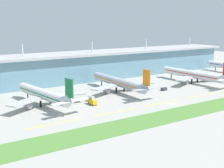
{
  "coord_description": "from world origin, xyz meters",
  "views": [
    {
      "loc": [
        -126.03,
        -124.95,
        46.39
      ],
      "look_at": [
        -15.21,
        39.45,
        7.0
      ],
      "focal_mm": 50.13,
      "sensor_mm": 36.0,
      "label": 1
    }
  ],
  "objects_px": {
    "airliner_far_middle": "(193,75)",
    "pushback_tug": "(164,89)",
    "airliner_center": "(119,82)",
    "fuel_truck": "(92,101)",
    "airliner_near_middle": "(44,95)",
    "baggage_cart": "(89,99)"
  },
  "relations": [
    {
      "from": "airliner_near_middle",
      "to": "pushback_tug",
      "type": "xyz_separation_m",
      "value": [
        83.95,
        -7.87,
        -5.34
      ]
    },
    {
      "from": "airliner_center",
      "to": "baggage_cart",
      "type": "relative_size",
      "value": 18.3
    },
    {
      "from": "pushback_tug",
      "to": "baggage_cart",
      "type": "xyz_separation_m",
      "value": [
        -57.62,
        3.26,
        0.16
      ]
    },
    {
      "from": "airliner_near_middle",
      "to": "airliner_far_middle",
      "type": "distance_m",
      "value": 121.7
    },
    {
      "from": "airliner_near_middle",
      "to": "airliner_far_middle",
      "type": "relative_size",
      "value": 0.88
    },
    {
      "from": "airliner_center",
      "to": "pushback_tug",
      "type": "xyz_separation_m",
      "value": [
        28.35,
        -13.71,
        -5.35
      ]
    },
    {
      "from": "airliner_far_middle",
      "to": "baggage_cart",
      "type": "xyz_separation_m",
      "value": [
        -95.37,
        -4.28,
        -5.19
      ]
    },
    {
      "from": "airliner_center",
      "to": "airliner_near_middle",
      "type": "bearing_deg",
      "value": -174.01
    },
    {
      "from": "airliner_near_middle",
      "to": "pushback_tug",
      "type": "bearing_deg",
      "value": -5.36
    },
    {
      "from": "airliner_far_middle",
      "to": "baggage_cart",
      "type": "distance_m",
      "value": 95.6
    },
    {
      "from": "airliner_far_middle",
      "to": "airliner_near_middle",
      "type": "bearing_deg",
      "value": 179.84
    },
    {
      "from": "airliner_center",
      "to": "fuel_truck",
      "type": "height_order",
      "value": "airliner_center"
    },
    {
      "from": "airliner_far_middle",
      "to": "pushback_tug",
      "type": "distance_m",
      "value": 38.86
    },
    {
      "from": "pushback_tug",
      "to": "baggage_cart",
      "type": "bearing_deg",
      "value": 176.76
    },
    {
      "from": "airliner_near_middle",
      "to": "baggage_cart",
      "type": "height_order",
      "value": "airliner_near_middle"
    },
    {
      "from": "pushback_tug",
      "to": "fuel_truck",
      "type": "bearing_deg",
      "value": -175.4
    },
    {
      "from": "airliner_far_middle",
      "to": "fuel_truck",
      "type": "relative_size",
      "value": 9.35
    },
    {
      "from": "fuel_truck",
      "to": "baggage_cart",
      "type": "height_order",
      "value": "fuel_truck"
    },
    {
      "from": "airliner_far_middle",
      "to": "pushback_tug",
      "type": "height_order",
      "value": "airliner_far_middle"
    },
    {
      "from": "airliner_far_middle",
      "to": "pushback_tug",
      "type": "relative_size",
      "value": 14.64
    },
    {
      "from": "airliner_center",
      "to": "fuel_truck",
      "type": "xyz_separation_m",
      "value": [
        -31.88,
        -18.55,
        -4.19
      ]
    },
    {
      "from": "pushback_tug",
      "to": "airliner_near_middle",
      "type": "bearing_deg",
      "value": 174.64
    }
  ]
}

